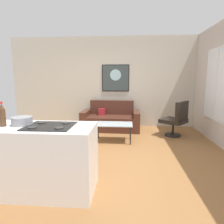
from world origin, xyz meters
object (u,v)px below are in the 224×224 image
Objects in this scene: armchair at (176,119)px; wall_painting at (116,78)px; couch at (111,120)px; coffee_table at (113,125)px; mixing_bowl at (22,121)px; soda_bottle_2 at (2,115)px.

armchair is 1.10× the size of wall_painting.
couch is 1.89× the size of coffee_table.
armchair is 3.50× the size of mixing_bowl.
soda_bottle_2 is (-1.29, -2.24, 0.64)m from coffee_table.
wall_painting is at bearing 146.65° from armchair.
soda_bottle_2 is at bearing -157.78° from mixing_bowl.
wall_painting is (1.24, 3.86, 0.49)m from soda_bottle_2.
mixing_bowl is at bearing -105.80° from couch.
wall_painting is (-1.66, 1.09, 1.07)m from armchair.
mixing_bowl is at bearing -116.65° from coffee_table.
wall_painting is (1.03, 3.78, 0.58)m from mixing_bowl.
soda_bottle_2 is at bearing -119.98° from coffee_table.
soda_bottle_2 reaches higher than armchair.
wall_painting is at bearing 74.71° from mixing_bowl.
mixing_bowl is at bearing -135.07° from armchair.
mixing_bowl reaches higher than couch.
mixing_bowl is 3.96m from wall_painting.
wall_painting is (-0.05, 1.63, 1.13)m from coffee_table.
soda_bottle_2 is 1.21× the size of mixing_bowl.
couch is 3.46m from mixing_bowl.
armchair is 2.25m from wall_painting.
armchair is at bearing -33.35° from wall_painting.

